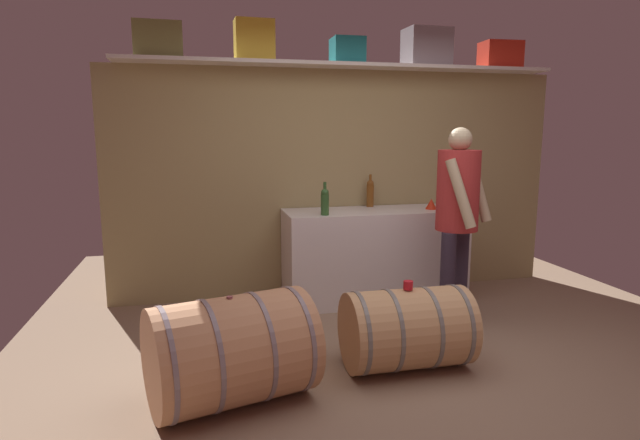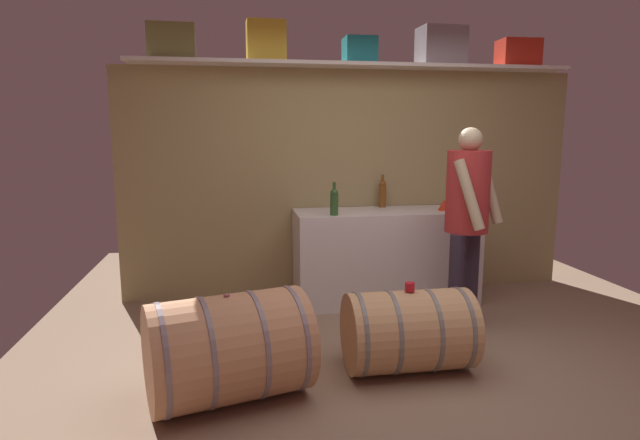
# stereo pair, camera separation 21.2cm
# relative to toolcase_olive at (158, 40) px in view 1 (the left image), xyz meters

# --- Properties ---
(ground_plane) EXTENTS (5.65, 7.35, 0.02)m
(ground_plane) POSITION_rel_toolcase_olive_xyz_m (1.65, -1.41, -2.38)
(ground_plane) COLOR #8C7159
(back_wall_panel) EXTENTS (4.45, 0.10, 2.19)m
(back_wall_panel) POSITION_rel_toolcase_olive_xyz_m (1.65, 0.15, -1.27)
(back_wall_panel) COLOR #9E8C5B
(back_wall_panel) RESTS_ON ground
(high_shelf_board) EXTENTS (4.09, 0.40, 0.03)m
(high_shelf_board) POSITION_rel_toolcase_olive_xyz_m (1.65, 0.00, -0.17)
(high_shelf_board) COLOR silver
(high_shelf_board) RESTS_ON back_wall_panel
(toolcase_olive) EXTENTS (0.41, 0.26, 0.30)m
(toolcase_olive) POSITION_rel_toolcase_olive_xyz_m (0.00, 0.00, 0.00)
(toolcase_olive) COLOR olive
(toolcase_olive) RESTS_ON high_shelf_board
(toolcase_yellow) EXTENTS (0.35, 0.22, 0.35)m
(toolcase_yellow) POSITION_rel_toolcase_olive_xyz_m (0.82, 0.00, 0.03)
(toolcase_yellow) COLOR yellow
(toolcase_yellow) RESTS_ON high_shelf_board
(toolcase_teal) EXTENTS (0.29, 0.28, 0.24)m
(toolcase_teal) POSITION_rel_toolcase_olive_xyz_m (1.68, 0.00, -0.03)
(toolcase_teal) COLOR #1A7B81
(toolcase_teal) RESTS_ON high_shelf_board
(toolcase_grey) EXTENTS (0.43, 0.31, 0.35)m
(toolcase_grey) POSITION_rel_toolcase_olive_xyz_m (2.46, 0.00, 0.03)
(toolcase_grey) COLOR gray
(toolcase_grey) RESTS_ON high_shelf_board
(toolcase_red) EXTENTS (0.39, 0.28, 0.26)m
(toolcase_red) POSITION_rel_toolcase_olive_xyz_m (3.25, 0.00, -0.02)
(toolcase_red) COLOR red
(toolcase_red) RESTS_ON high_shelf_board
(work_cabinet) EXTENTS (1.70, 0.60, 0.87)m
(work_cabinet) POSITION_rel_toolcase_olive_xyz_m (1.90, -0.21, -1.93)
(work_cabinet) COLOR white
(work_cabinet) RESTS_ON ground
(wine_bottle_amber) EXTENTS (0.07, 0.07, 0.32)m
(wine_bottle_amber) POSITION_rel_toolcase_olive_xyz_m (1.92, 0.01, -1.36)
(wine_bottle_amber) COLOR brown
(wine_bottle_amber) RESTS_ON work_cabinet
(wine_bottle_green) EXTENTS (0.07, 0.07, 0.29)m
(wine_bottle_green) POSITION_rel_toolcase_olive_xyz_m (1.37, -0.40, -1.37)
(wine_bottle_green) COLOR #2F5829
(wine_bottle_green) RESTS_ON work_cabinet
(wine_glass) EXTENTS (0.07, 0.07, 0.13)m
(wine_glass) POSITION_rel_toolcase_olive_xyz_m (2.54, -0.36, -1.41)
(wine_glass) COLOR white
(wine_glass) RESTS_ON work_cabinet
(red_funnel) EXTENTS (0.11, 0.11, 0.10)m
(red_funnel) POSITION_rel_toolcase_olive_xyz_m (2.44, -0.28, -1.45)
(red_funnel) COLOR red
(red_funnel) RESTS_ON work_cabinet
(wine_barrel_near) EXTENTS (0.83, 0.56, 0.56)m
(wine_barrel_near) POSITION_rel_toolcase_olive_xyz_m (1.63, -1.67, -2.09)
(wine_barrel_near) COLOR tan
(wine_barrel_near) RESTS_ON ground
(wine_barrel_far) EXTENTS (1.06, 0.86, 0.66)m
(wine_barrel_far) POSITION_rel_toolcase_olive_xyz_m (0.44, -1.88, -2.04)
(wine_barrel_far) COLOR tan
(wine_barrel_far) RESTS_ON ground
(tasting_cup) EXTENTS (0.06, 0.06, 0.06)m
(tasting_cup) POSITION_rel_toolcase_olive_xyz_m (1.63, -1.67, -1.78)
(tasting_cup) COLOR red
(tasting_cup) RESTS_ON wine_barrel_near
(winemaker_pouring) EXTENTS (0.53, 0.51, 1.63)m
(winemaker_pouring) POSITION_rel_toolcase_olive_xyz_m (2.36, -0.95, -1.36)
(winemaker_pouring) COLOR #322939
(winemaker_pouring) RESTS_ON ground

